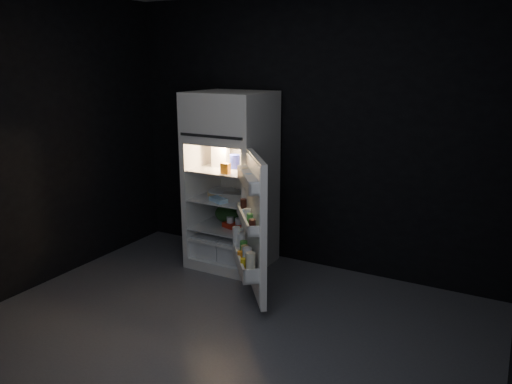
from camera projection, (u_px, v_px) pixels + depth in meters
The scene contains 18 objects.
floor at pixel (218, 336), 3.87m from camera, with size 4.00×3.40×0.00m, color #55555A.
wall_back at pixel (309, 135), 4.96m from camera, with size 4.00×0.00×2.70m, color black.
wall_left at pixel (27, 144), 4.45m from camera, with size 0.00×3.40×2.70m, color black.
refrigerator at pixel (232, 174), 5.05m from camera, with size 0.76×0.71×1.78m.
fridge_door at pixel (252, 229), 4.27m from camera, with size 0.60×0.68×1.22m.
milk_jug at pixel (221, 154), 5.07m from camera, with size 0.15×0.15×0.24m, color white.
mayo_jar at pixel (235, 162), 4.96m from camera, with size 0.10×0.10×0.14m, color #212EB6.
jam_jar at pixel (249, 165), 4.84m from camera, with size 0.11×0.11×0.13m, color black.
amber_bottle at pixel (216, 154), 5.16m from camera, with size 0.09×0.09×0.22m, color #BF611E.
small_carton at pixel (225, 168), 4.75m from camera, with size 0.08×0.06×0.10m, color orange.
egg_carton at pixel (239, 197), 4.94m from camera, with size 0.32×0.12×0.07m, color gray.
pie at pixel (223, 193), 5.14m from camera, with size 0.32×0.32×0.04m, color tan.
flat_package at pixel (218, 200), 4.90m from camera, with size 0.20×0.10×0.04m, color #99C8EC.
wrapped_pkg at pixel (256, 195), 5.06m from camera, with size 0.11×0.09×0.05m, color beige.
produce_bag at pixel (230, 214), 5.20m from camera, with size 0.32×0.27×0.20m, color #193815.
yogurt_tray at pixel (235, 226), 5.05m from camera, with size 0.25×0.14×0.05m, color #AE1F0E.
small_can_red at pixel (247, 219), 5.19m from camera, with size 0.07×0.07×0.09m, color #AE1F0E.
small_can_silver at pixel (260, 222), 5.10m from camera, with size 0.07×0.07×0.09m, color silver.
Camera 1 is at (1.91, -2.89, 2.08)m, focal length 35.00 mm.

